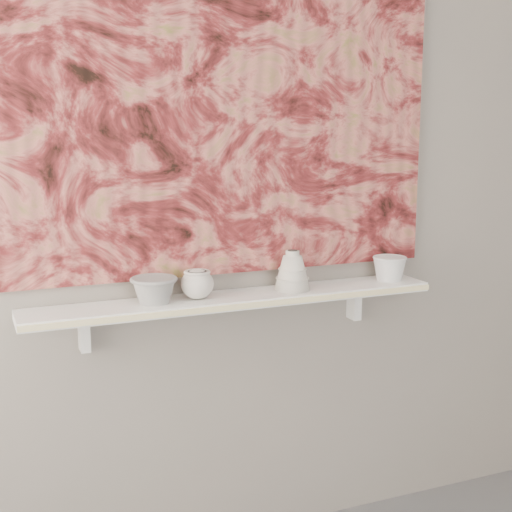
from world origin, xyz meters
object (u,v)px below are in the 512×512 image
bowl_grey (154,290)px  bell_vessel (292,270)px  painting (226,108)px  shelf (236,299)px  cup_cream (197,284)px  bowl_white (389,268)px

bowl_grey → bell_vessel: bell_vessel is taller
painting → shelf: bearing=-90.0°
cup_cream → painting: bearing=31.0°
shelf → cup_cream: 0.15m
painting → cup_cream: size_ratio=14.08×
painting → bowl_white: bearing=-7.7°
shelf → cup_cream: bearing=180.0°
shelf → painting: (0.00, 0.08, 0.62)m
shelf → bowl_white: 0.60m
cup_cream → bowl_white: size_ratio=0.87×
cup_cream → bell_vessel: bearing=0.0°
shelf → cup_cream: (-0.13, 0.00, 0.06)m
bowl_grey → painting: bearing=16.2°
bowl_grey → bowl_white: (0.87, 0.00, 0.00)m
bowl_grey → cup_cream: 0.14m
painting → bowl_white: painting is taller
painting → bowl_white: (0.60, -0.08, -0.57)m
bowl_grey → bell_vessel: 0.48m
painting → cup_cream: (-0.13, -0.08, -0.56)m
painting → cup_cream: 0.58m
bowl_white → shelf: bearing=180.0°
bowl_grey → bowl_white: size_ratio=1.22×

